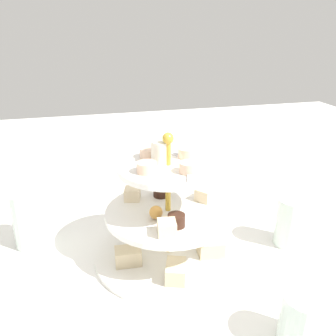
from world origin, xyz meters
TOP-DOWN VIEW (x-y plane):
  - ground_plane at (0.00, 0.00)m, footprint 2.40×2.40m
  - tiered_serving_stand at (0.00, 0.00)m, footprint 0.29×0.29m
  - water_glass_tall_right at (0.10, 0.26)m, footprint 0.07×0.07m
  - water_glass_short_left at (-0.25, -0.13)m, footprint 0.06×0.06m
  - butter_knife_left at (0.32, -0.07)m, footprint 0.06×0.17m
  - water_glass_mid_back at (-0.02, -0.25)m, footprint 0.06×0.06m

SIDE VIEW (x-z plane):
  - ground_plane at x=0.00m, z-range 0.00..0.00m
  - butter_knife_left at x=0.32m, z-range 0.00..0.00m
  - water_glass_short_left at x=-0.25m, z-range 0.00..0.08m
  - water_glass_mid_back at x=-0.02m, z-range 0.00..0.10m
  - water_glass_tall_right at x=0.10m, z-range 0.00..0.12m
  - tiered_serving_stand at x=0.00m, z-range -0.05..0.20m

